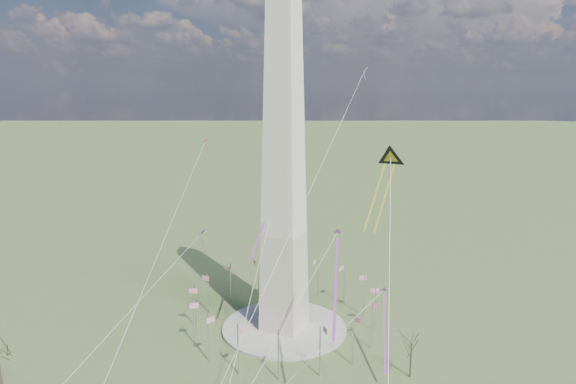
% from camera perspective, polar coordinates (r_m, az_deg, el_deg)
% --- Properties ---
extents(ground, '(2000.00, 2000.00, 0.00)m').
position_cam_1_polar(ground, '(154.36, -0.42, -14.97)').
color(ground, '#526432').
rests_on(ground, ground).
extents(plaza, '(36.00, 36.00, 0.80)m').
position_cam_1_polar(plaza, '(154.18, -0.42, -14.83)').
color(plaza, '#B5B3A6').
rests_on(plaza, ground).
extents(washington_monument, '(15.56, 15.56, 100.00)m').
position_cam_1_polar(washington_monument, '(139.42, -0.45, 2.90)').
color(washington_monument, beige).
rests_on(washington_monument, plaza).
extents(flagpole_ring, '(54.40, 54.40, 13.00)m').
position_cam_1_polar(flagpole_ring, '(151.21, -0.42, -12.51)').
color(flagpole_ring, silver).
rests_on(flagpole_ring, ground).
extents(tree_near, '(7.62, 7.62, 13.33)m').
position_cam_1_polar(tree_near, '(131.16, 13.59, -15.80)').
color(tree_near, '#443929').
rests_on(tree_near, ground).
extents(kite_delta_black, '(8.02, 21.62, 18.03)m').
position_cam_1_polar(kite_delta_black, '(132.54, 11.22, 3.31)').
color(kite_delta_black, black).
rests_on(kite_delta_black, ground).
extents(kite_diamond_purple, '(1.85, 2.94, 9.18)m').
position_cam_1_polar(kite_diamond_purple, '(171.40, -9.50, -4.77)').
color(kite_diamond_purple, '#3A1B7A').
rests_on(kite_diamond_purple, ground).
extents(kite_streamer_left, '(8.94, 23.20, 16.49)m').
position_cam_1_polar(kite_streamer_left, '(115.20, 5.40, -8.14)').
color(kite_streamer_left, red).
rests_on(kite_streamer_left, ground).
extents(kite_streamer_mid, '(4.56, 23.84, 16.40)m').
position_cam_1_polar(kite_streamer_mid, '(143.19, -2.10, -1.96)').
color(kite_streamer_mid, red).
rests_on(kite_streamer_mid, ground).
extents(kite_streamer_right, '(7.08, 19.69, 13.89)m').
position_cam_1_polar(kite_streamer_right, '(136.30, 10.69, -13.63)').
color(kite_streamer_right, red).
rests_on(kite_streamer_right, ground).
extents(kite_small_red, '(1.14, 1.85, 4.23)m').
position_cam_1_polar(kite_small_red, '(186.25, -9.14, 5.54)').
color(kite_small_red, red).
rests_on(kite_small_red, ground).
extents(kite_small_white, '(1.12, 1.78, 4.03)m').
position_cam_1_polar(kite_small_white, '(173.72, 8.53, 13.08)').
color(kite_small_white, silver).
rests_on(kite_small_white, ground).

